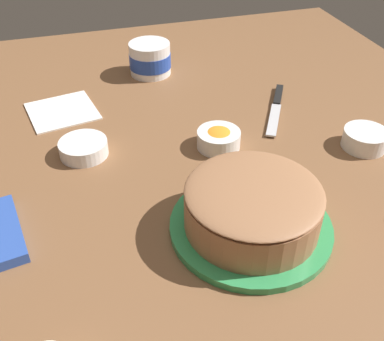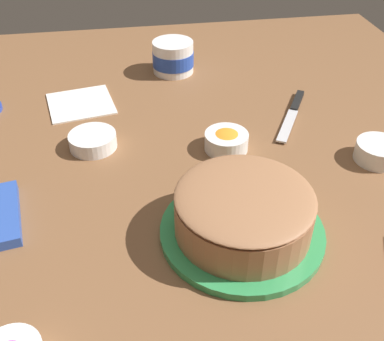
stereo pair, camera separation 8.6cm
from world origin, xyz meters
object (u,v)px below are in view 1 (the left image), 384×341
sprinkle_bowl_blue (365,138)px  spreading_knife (276,105)px  frosting_tub (150,58)px  paper_napkin (62,111)px  sprinkle_bowl_orange (219,138)px  frosted_cake (252,210)px  sprinkle_bowl_yellow (84,148)px

sprinkle_bowl_blue → spreading_knife: bearing=27.0°
spreading_knife → frosting_tub: bearing=43.1°
sprinkle_bowl_blue → paper_napkin: sprinkle_bowl_blue is taller
spreading_knife → paper_napkin: size_ratio=1.43×
spreading_knife → sprinkle_bowl_blue: 0.23m
sprinkle_bowl_orange → frosted_cake: bearing=173.3°
sprinkle_bowl_yellow → paper_napkin: (0.19, 0.03, -0.01)m
spreading_knife → sprinkle_bowl_yellow: size_ratio=2.16×
spreading_knife → sprinkle_bowl_orange: sprinkle_bowl_orange is taller
sprinkle_bowl_orange → paper_napkin: size_ratio=0.61×
frosting_tub → paper_napkin: (-0.14, 0.25, -0.04)m
frosting_tub → paper_napkin: size_ratio=0.74×
frosting_tub → spreading_knife: size_ratio=0.52×
frosted_cake → sprinkle_bowl_orange: 0.25m
spreading_knife → sprinkle_bowl_orange: 0.22m
frosted_cake → paper_napkin: bearing=29.4°
sprinkle_bowl_orange → paper_napkin: bearing=51.6°
sprinkle_bowl_yellow → sprinkle_bowl_blue: size_ratio=1.08×
spreading_knife → sprinkle_bowl_yellow: (-0.07, 0.46, 0.01)m
frosting_tub → sprinkle_bowl_orange: bearing=-171.1°
frosted_cake → sprinkle_bowl_blue: bearing=-63.5°
frosted_cake → sprinkle_bowl_blue: size_ratio=2.97×
sprinkle_bowl_yellow → spreading_knife: bearing=-81.9°
frosting_tub → sprinkle_bowl_blue: (-0.47, -0.35, -0.02)m
frosting_tub → sprinkle_bowl_blue: bearing=-143.1°
frosted_cake → sprinkle_bowl_yellow: (0.30, 0.25, -0.03)m
frosted_cake → spreading_knife: frosted_cake is taller
sprinkle_bowl_yellow → paper_napkin: 0.19m
frosting_tub → paper_napkin: bearing=120.1°
paper_napkin → frosted_cake: bearing=-150.6°
sprinkle_bowl_orange → sprinkle_bowl_yellow: 0.28m
sprinkle_bowl_blue → paper_napkin: bearing=61.2°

